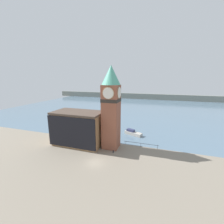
{
  "coord_description": "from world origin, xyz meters",
  "views": [
    {
      "loc": [
        13.68,
        -28.57,
        19.34
      ],
      "look_at": [
        2.01,
        6.68,
        10.82
      ],
      "focal_mm": 24.0,
      "sensor_mm": 36.0,
      "label": 1
    }
  ],
  "objects": [
    {
      "name": "water",
      "position": [
        0.0,
        71.93,
        -0.0
      ],
      "size": [
        160.0,
        120.0,
        0.0
      ],
      "color": "slate",
      "rests_on": "ground_plane"
    },
    {
      "name": "pier_building",
      "position": [
        -8.79,
        7.79,
        4.96
      ],
      "size": [
        14.44,
        7.93,
        9.88
      ],
      "color": "#9E754C",
      "rests_on": "ground_plane"
    },
    {
      "name": "clock_tower",
      "position": [
        1.02,
        8.9,
        11.95
      ],
      "size": [
        4.96,
        4.96,
        22.54
      ],
      "color": "brown",
      "rests_on": "ground_plane"
    },
    {
      "name": "pier_railing",
      "position": [
        9.06,
        11.68,
        0.95
      ],
      "size": [
        9.8,
        0.08,
        1.09
      ],
      "color": "#333338",
      "rests_on": "ground_plane"
    },
    {
      "name": "far_shoreline",
      "position": [
        0.0,
        111.93,
        2.5
      ],
      "size": [
        180.0,
        3.0,
        5.0
      ],
      "color": "gray",
      "rests_on": "water"
    },
    {
      "name": "mooring_bollard_near",
      "position": [
        2.62,
        5.88,
        0.36
      ],
      "size": [
        0.32,
        0.32,
        0.67
      ],
      "color": "black",
      "rests_on": "ground_plane"
    },
    {
      "name": "ground_plane",
      "position": [
        0.0,
        0.0,
        0.0
      ],
      "size": [
        160.0,
        160.0,
        0.0
      ],
      "primitive_type": "plane",
      "color": "gray"
    },
    {
      "name": "boat_near",
      "position": [
        5.17,
        20.16,
        0.69
      ],
      "size": [
        6.39,
        3.94,
        1.81
      ],
      "rotation": [
        0.0,
        0.0,
        -0.36
      ],
      "color": "#B7B2A8",
      "rests_on": "water"
    }
  ]
}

